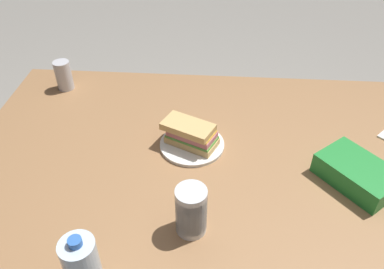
% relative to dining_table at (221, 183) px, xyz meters
% --- Properties ---
extents(dining_table, '(1.73, 1.15, 0.75)m').
position_rel_dining_table_xyz_m(dining_table, '(0.00, 0.00, 0.00)').
color(dining_table, '#9E7047').
rests_on(dining_table, ground_plane).
extents(paper_plate, '(0.22, 0.22, 0.01)m').
position_rel_dining_table_xyz_m(paper_plate, '(0.11, -0.09, 0.08)').
color(paper_plate, white).
rests_on(paper_plate, dining_table).
extents(sandwich, '(0.21, 0.15, 0.08)m').
position_rel_dining_table_xyz_m(sandwich, '(0.11, -0.09, 0.13)').
color(sandwich, '#DBB26B').
rests_on(sandwich, paper_plate).
extents(chip_bag, '(0.26, 0.27, 0.07)m').
position_rel_dining_table_xyz_m(chip_bag, '(-0.41, 0.04, 0.11)').
color(chip_bag, '#268C38').
rests_on(chip_bag, dining_table).
extents(plastic_cup_stack, '(0.08, 0.08, 0.15)m').
position_rel_dining_table_xyz_m(plastic_cup_stack, '(0.08, 0.25, 0.15)').
color(plastic_cup_stack, silver).
rests_on(plastic_cup_stack, dining_table).
extents(soda_can_silver, '(0.07, 0.07, 0.12)m').
position_rel_dining_table_xyz_m(soda_can_silver, '(0.66, -0.43, 0.14)').
color(soda_can_silver, silver).
rests_on(soda_can_silver, dining_table).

